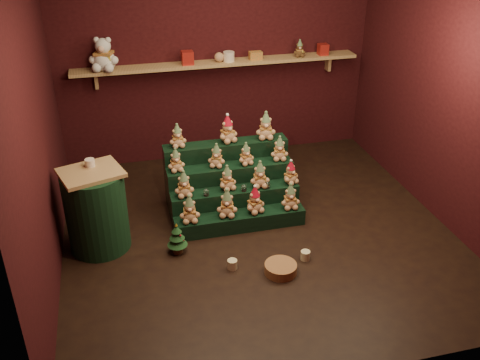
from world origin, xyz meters
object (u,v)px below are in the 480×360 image
object	(u,v)px
riser_tier_front	(240,221)
snow_globe_a	(206,192)
snow_globe_b	(244,188)
mug_right	(305,255)
white_bear	(103,50)
side_table	(96,210)
brown_bear	(300,48)
snow_globe_c	(267,185)
mug_left	(232,264)
wicker_basket	(281,269)
mini_christmas_tree	(177,238)

from	to	relation	value
riser_tier_front	snow_globe_a	world-z (taller)	snow_globe_a
snow_globe_a	snow_globe_b	distance (m)	0.41
snow_globe_a	mug_right	bearing A→B (deg)	-46.28
snow_globe_a	white_bear	world-z (taller)	white_bear
side_table	brown_bear	xyz separation A→B (m)	(2.67, 1.69, 1.00)
snow_globe_c	mug_right	bearing A→B (deg)	-80.36
riser_tier_front	mug_right	distance (m)	0.85
mug_left	brown_bear	xyz separation A→B (m)	(1.46, 2.38, 1.38)
riser_tier_front	snow_globe_c	distance (m)	0.49
mug_right	mug_left	bearing A→B (deg)	177.30
snow_globe_a	wicker_basket	size ratio (longest dim) A/B	0.26
snow_globe_c	mug_left	world-z (taller)	snow_globe_c
wicker_basket	brown_bear	xyz separation A→B (m)	(1.03, 2.56, 1.38)
side_table	white_bear	size ratio (longest dim) A/B	1.75
snow_globe_b	mini_christmas_tree	bearing A→B (deg)	-151.63
riser_tier_front	snow_globe_c	size ratio (longest dim) A/B	17.54
snow_globe_c	side_table	xyz separation A→B (m)	(-1.79, -0.13, 0.03)
snow_globe_a	riser_tier_front	bearing A→B (deg)	-26.12
mug_left	wicker_basket	distance (m)	0.46
riser_tier_front	mug_right	xyz separation A→B (m)	(0.49, -0.69, -0.04)
side_table	wicker_basket	world-z (taller)	side_table
snow_globe_b	brown_bear	distance (m)	2.19
side_table	wicker_basket	bearing A→B (deg)	-45.44
snow_globe_a	wicker_basket	xyz separation A→B (m)	(0.51, -0.99, -0.35)
mug_right	brown_bear	bearing A→B (deg)	73.23
side_table	wicker_basket	xyz separation A→B (m)	(1.64, -0.86, -0.38)
riser_tier_front	mini_christmas_tree	xyz separation A→B (m)	(-0.71, -0.27, 0.08)
side_table	mug_right	distance (m)	2.10
snow_globe_b	brown_bear	xyz separation A→B (m)	(1.13, 1.57, 1.03)
mug_left	white_bear	distance (m)	2.99
mini_christmas_tree	white_bear	distance (m)	2.49
riser_tier_front	snow_globe_c	xyz separation A→B (m)	(0.34, 0.16, 0.31)
mini_christmas_tree	brown_bear	distance (m)	3.04
wicker_basket	mug_right	bearing A→B (deg)	25.10
snow_globe_a	snow_globe_b	xyz separation A→B (m)	(0.41, -0.00, -0.00)
snow_globe_a	mug_right	xyz separation A→B (m)	(0.81, -0.85, -0.35)
snow_globe_a	mug_left	bearing A→B (deg)	-83.95
mug_right	mini_christmas_tree	bearing A→B (deg)	160.51
snow_globe_a	snow_globe_c	distance (m)	0.67
riser_tier_front	mug_left	distance (m)	0.70
riser_tier_front	wicker_basket	xyz separation A→B (m)	(0.19, -0.83, -0.04)
riser_tier_front	snow_globe_c	world-z (taller)	snow_globe_c
snow_globe_b	snow_globe_c	world-z (taller)	snow_globe_c
snow_globe_b	mini_christmas_tree	distance (m)	0.93
snow_globe_c	mug_left	xyz separation A→B (m)	(-0.58, -0.82, -0.35)
snow_globe_a	side_table	xyz separation A→B (m)	(-1.12, -0.13, 0.03)
brown_bear	mug_left	bearing A→B (deg)	-111.22
brown_bear	white_bear	bearing A→B (deg)	-169.79
snow_globe_a	mug_right	distance (m)	1.23
mug_left	white_bear	xyz separation A→B (m)	(-0.97, 2.38, 1.52)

